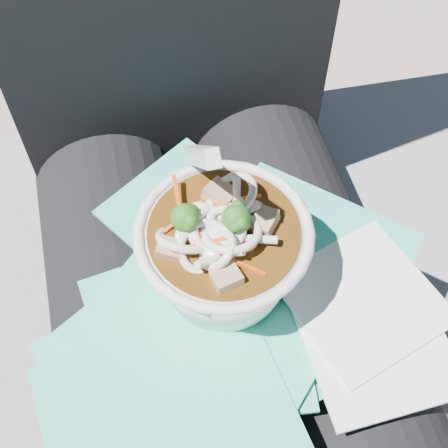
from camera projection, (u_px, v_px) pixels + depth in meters
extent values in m
cube|color=slate|center=(204.00, 324.00, 0.97)|extent=(1.02, 0.55, 0.42)
cylinder|color=black|center=(139.00, 358.00, 0.63)|extent=(0.16, 0.48, 0.16)
cylinder|color=black|center=(315.00, 317.00, 0.65)|extent=(0.16, 0.48, 0.16)
cube|color=#2EC1A0|center=(169.00, 369.00, 0.54)|extent=(0.18, 0.19, 0.00)
cube|color=#2EC1A0|center=(221.00, 341.00, 0.55)|extent=(0.24, 0.23, 0.00)
cube|color=#2EC1A0|center=(188.00, 368.00, 0.53)|extent=(0.22, 0.21, 0.00)
cube|color=#2EC1A0|center=(307.00, 254.00, 0.59)|extent=(0.24, 0.24, 0.00)
cube|color=#2EC1A0|center=(161.00, 375.00, 0.53)|extent=(0.21, 0.20, 0.00)
cube|color=#2EC1A0|center=(227.00, 345.00, 0.54)|extent=(0.15, 0.15, 0.00)
cube|color=#2EC1A0|center=(203.00, 328.00, 0.55)|extent=(0.26, 0.25, 0.00)
cube|color=#2EC1A0|center=(200.00, 221.00, 0.61)|extent=(0.20, 0.21, 0.00)
cube|color=#2EC1A0|center=(197.00, 315.00, 0.55)|extent=(0.20, 0.16, 0.00)
cube|color=#2EC1A0|center=(239.00, 283.00, 0.57)|extent=(0.27, 0.27, 0.00)
cube|color=#2EC1A0|center=(171.00, 422.00, 0.50)|extent=(0.22, 0.19, 0.00)
cube|color=white|center=(377.00, 347.00, 0.53)|extent=(0.12, 0.12, 0.00)
cube|color=white|center=(364.00, 299.00, 0.55)|extent=(0.15, 0.15, 0.00)
torus|color=white|center=(224.00, 232.00, 0.50)|extent=(0.15, 0.15, 0.01)
cylinder|color=#402509|center=(224.00, 234.00, 0.50)|extent=(0.12, 0.12, 0.01)
torus|color=silver|center=(216.00, 231.00, 0.49)|extent=(0.06, 0.06, 0.03)
torus|color=silver|center=(224.00, 229.00, 0.49)|extent=(0.04, 0.05, 0.04)
torus|color=silver|center=(184.00, 239.00, 0.49)|extent=(0.05, 0.05, 0.04)
torus|color=silver|center=(249.00, 219.00, 0.51)|extent=(0.04, 0.04, 0.03)
torus|color=silver|center=(218.00, 239.00, 0.49)|extent=(0.04, 0.05, 0.03)
torus|color=silver|center=(194.00, 222.00, 0.50)|extent=(0.04, 0.04, 0.02)
torus|color=silver|center=(212.00, 233.00, 0.50)|extent=(0.06, 0.06, 0.03)
torus|color=silver|center=(199.00, 239.00, 0.49)|extent=(0.06, 0.05, 0.03)
torus|color=silver|center=(226.00, 232.00, 0.50)|extent=(0.04, 0.04, 0.02)
torus|color=silver|center=(217.00, 250.00, 0.48)|extent=(0.04, 0.05, 0.04)
torus|color=silver|center=(206.00, 248.00, 0.48)|extent=(0.07, 0.06, 0.03)
torus|color=silver|center=(231.00, 232.00, 0.49)|extent=(0.06, 0.06, 0.02)
torus|color=silver|center=(224.00, 219.00, 0.50)|extent=(0.04, 0.04, 0.04)
torus|color=silver|center=(231.00, 196.00, 0.50)|extent=(0.06, 0.07, 0.04)
cylinder|color=silver|center=(225.00, 246.00, 0.48)|extent=(0.03, 0.02, 0.01)
cylinder|color=silver|center=(237.00, 195.00, 0.51)|extent=(0.01, 0.03, 0.02)
cylinder|color=silver|center=(259.00, 239.00, 0.49)|extent=(0.03, 0.02, 0.01)
cylinder|color=silver|center=(227.00, 253.00, 0.48)|extent=(0.03, 0.02, 0.02)
cylinder|color=silver|center=(241.00, 214.00, 0.50)|extent=(0.03, 0.01, 0.02)
cylinder|color=silver|center=(215.00, 259.00, 0.48)|extent=(0.04, 0.02, 0.02)
cylinder|color=silver|center=(232.00, 211.00, 0.50)|extent=(0.03, 0.02, 0.02)
cylinder|color=#6CA14E|center=(236.00, 226.00, 0.49)|extent=(0.01, 0.01, 0.01)
sphere|color=#175012|center=(236.00, 218.00, 0.48)|extent=(0.02, 0.02, 0.02)
sphere|color=#175012|center=(241.00, 223.00, 0.48)|extent=(0.01, 0.01, 0.01)
sphere|color=#175012|center=(238.00, 207.00, 0.48)|extent=(0.01, 0.01, 0.01)
sphere|color=#175012|center=(243.00, 224.00, 0.48)|extent=(0.01, 0.01, 0.01)
sphere|color=#175012|center=(236.00, 226.00, 0.48)|extent=(0.01, 0.01, 0.01)
cylinder|color=#6CA14E|center=(186.00, 226.00, 0.49)|extent=(0.01, 0.01, 0.01)
sphere|color=#175012|center=(185.00, 218.00, 0.48)|extent=(0.02, 0.02, 0.02)
sphere|color=#175012|center=(192.00, 211.00, 0.49)|extent=(0.01, 0.01, 0.01)
sphere|color=#175012|center=(190.00, 210.00, 0.49)|extent=(0.01, 0.01, 0.01)
sphere|color=#175012|center=(188.00, 224.00, 0.48)|extent=(0.01, 0.01, 0.01)
sphere|color=#175012|center=(191.00, 221.00, 0.48)|extent=(0.01, 0.01, 0.01)
cube|color=#DE4C12|center=(242.00, 265.00, 0.48)|extent=(0.03, 0.02, 0.01)
cube|color=#DE4C12|center=(178.00, 199.00, 0.50)|extent=(0.01, 0.04, 0.01)
cube|color=#DE4C12|center=(233.00, 200.00, 0.51)|extent=(0.04, 0.02, 0.02)
cube|color=#DE4C12|center=(203.00, 244.00, 0.48)|extent=(0.05, 0.00, 0.01)
cube|color=#DE4C12|center=(202.00, 236.00, 0.48)|extent=(0.03, 0.03, 0.00)
cube|color=#DE4C12|center=(228.00, 212.00, 0.50)|extent=(0.02, 0.03, 0.01)
cube|color=#DE4C12|center=(183.00, 217.00, 0.50)|extent=(0.04, 0.02, 0.01)
cube|color=#967554|center=(265.00, 222.00, 0.50)|extent=(0.03, 0.03, 0.02)
cube|color=#967554|center=(220.00, 194.00, 0.51)|extent=(0.03, 0.03, 0.02)
cube|color=#967554|center=(170.00, 250.00, 0.48)|extent=(0.03, 0.02, 0.02)
cube|color=#967554|center=(227.00, 279.00, 0.47)|extent=(0.03, 0.02, 0.01)
ellipsoid|color=white|center=(216.00, 241.00, 0.49)|extent=(0.03, 0.04, 0.01)
cube|color=white|center=(201.00, 156.00, 0.47)|extent=(0.01, 0.10, 0.11)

